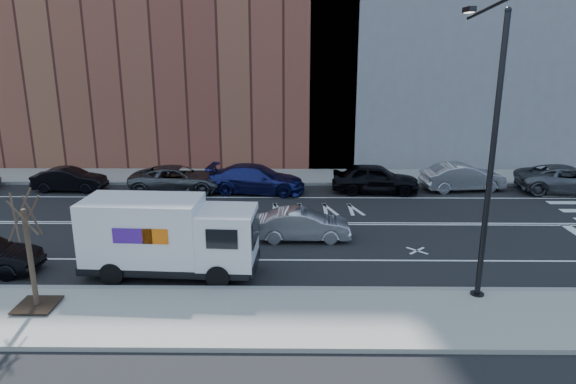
{
  "coord_description": "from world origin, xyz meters",
  "views": [
    {
      "loc": [
        0.97,
        -22.71,
        7.94
      ],
      "look_at": [
        0.72,
        0.47,
        1.4
      ],
      "focal_mm": 32.0,
      "sensor_mm": 36.0,
      "label": 1
    }
  ],
  "objects": [
    {
      "name": "ground",
      "position": [
        0.0,
        0.0,
        0.0
      ],
      "size": [
        120.0,
        120.0,
        0.0
      ],
      "primitive_type": "plane",
      "color": "black",
      "rests_on": "ground"
    },
    {
      "name": "sidewalk_near",
      "position": [
        0.0,
        -8.8,
        0.07
      ],
      "size": [
        44.0,
        3.6,
        0.15
      ],
      "primitive_type": "cube",
      "color": "gray",
      "rests_on": "ground"
    },
    {
      "name": "sidewalk_far",
      "position": [
        0.0,
        8.8,
        0.07
      ],
      "size": [
        44.0,
        3.6,
        0.15
      ],
      "primitive_type": "cube",
      "color": "gray",
      "rests_on": "ground"
    },
    {
      "name": "curb_near",
      "position": [
        0.0,
        -7.0,
        0.08
      ],
      "size": [
        44.0,
        0.25,
        0.17
      ],
      "primitive_type": "cube",
      "color": "gray",
      "rests_on": "ground"
    },
    {
      "name": "curb_far",
      "position": [
        0.0,
        7.0,
        0.08
      ],
      "size": [
        44.0,
        0.25,
        0.17
      ],
      "primitive_type": "cube",
      "color": "gray",
      "rests_on": "ground"
    },
    {
      "name": "road_markings",
      "position": [
        0.0,
        0.0,
        0.0
      ],
      "size": [
        40.0,
        8.6,
        0.01
      ],
      "primitive_type": null,
      "color": "white",
      "rests_on": "ground"
    },
    {
      "name": "bldg_brick",
      "position": [
        -8.0,
        15.6,
        11.0
      ],
      "size": [
        26.0,
        10.0,
        22.0
      ],
      "primitive_type": "cube",
      "color": "brown",
      "rests_on": "ground"
    },
    {
      "name": "streetlight",
      "position": [
        7.0,
        -6.91,
        5.08
      ],
      "size": [
        0.44,
        4.02,
        9.34
      ],
      "color": "black",
      "rests_on": "ground"
    },
    {
      "name": "street_tree",
      "position": [
        -7.0,
        -8.4,
        1.45
      ],
      "size": [
        1.2,
        1.2,
        3.75
      ],
      "color": "black",
      "rests_on": "ground"
    },
    {
      "name": "fedex_van",
      "position": [
        -3.48,
        -5.6,
        1.48
      ],
      "size": [
        6.3,
        2.47,
        2.83
      ],
      "rotation": [
        0.0,
        0.0,
        -0.05
      ],
      "color": "black",
      "rests_on": "ground"
    },
    {
      "name": "far_parked_b",
      "position": [
        -11.85,
        5.58,
        0.67
      ],
      "size": [
        4.07,
        1.5,
        1.33
      ],
      "primitive_type": "imported",
      "rotation": [
        0.0,
        0.0,
        1.55
      ],
      "color": "black",
      "rests_on": "ground"
    },
    {
      "name": "far_parked_c",
      "position": [
        -5.6,
        5.44,
        0.74
      ],
      "size": [
        5.4,
        2.59,
        1.48
      ],
      "primitive_type": "imported",
      "rotation": [
        0.0,
        0.0,
        1.59
      ],
      "color": "#45494C",
      "rests_on": "ground"
    },
    {
      "name": "far_parked_d",
      "position": [
        -1.12,
        5.35,
        0.79
      ],
      "size": [
        5.67,
        2.85,
        1.58
      ],
      "primitive_type": "imported",
      "rotation": [
        0.0,
        0.0,
        1.45
      ],
      "color": "navy",
      "rests_on": "ground"
    },
    {
      "name": "far_parked_e",
      "position": [
        5.6,
        5.4,
        0.83
      ],
      "size": [
        5.0,
        2.34,
        1.65
      ],
      "primitive_type": "imported",
      "rotation": [
        0.0,
        0.0,
        1.49
      ],
      "color": "black",
      "rests_on": "ground"
    },
    {
      "name": "far_parked_f",
      "position": [
        10.71,
        5.96,
        0.77
      ],
      "size": [
        4.87,
        2.26,
        1.55
      ],
      "primitive_type": "imported",
      "rotation": [
        0.0,
        0.0,
        1.71
      ],
      "color": "#99989D",
      "rests_on": "ground"
    },
    {
      "name": "far_parked_g",
      "position": [
        16.5,
        5.53,
        0.77
      ],
      "size": [
        5.78,
        3.18,
        1.53
      ],
      "primitive_type": "imported",
      "rotation": [
        0.0,
        0.0,
        1.45
      ],
      "color": "#4F5257",
      "rests_on": "ground"
    },
    {
      "name": "driving_sedan",
      "position": [
        1.38,
        -2.05,
        0.66
      ],
      "size": [
        4.03,
        1.45,
        1.32
      ],
      "primitive_type": "imported",
      "rotation": [
        0.0,
        0.0,
        1.58
      ],
      "color": "#B5B5BA",
      "rests_on": "ground"
    }
  ]
}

